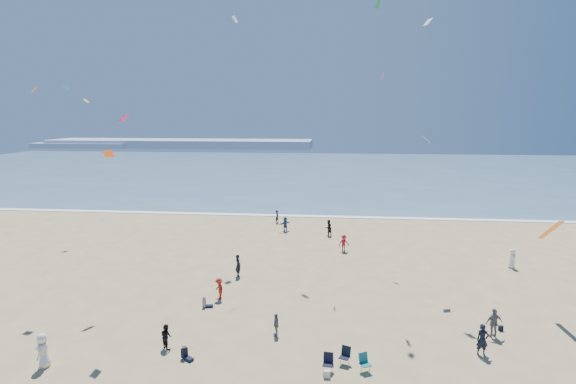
# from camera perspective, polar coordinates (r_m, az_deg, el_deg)

# --- Properties ---
(ocean) EXTENTS (220.00, 100.00, 0.06)m
(ocean) POSITION_cam_1_polar(r_m,az_deg,el_deg) (110.01, 3.58, 2.71)
(ocean) COLOR #476B84
(ocean) RESTS_ON ground
(surf_line) EXTENTS (220.00, 1.20, 0.08)m
(surf_line) POSITION_cam_1_polar(r_m,az_deg,el_deg) (60.77, 1.68, -3.06)
(surf_line) COLOR white
(surf_line) RESTS_ON ground
(headland_far) EXTENTS (110.00, 20.00, 3.20)m
(headland_far) POSITION_cam_1_polar(r_m,az_deg,el_deg) (195.35, -13.45, 6.02)
(headland_far) COLOR #7A8EA8
(headland_far) RESTS_ON ground
(headland_near) EXTENTS (40.00, 14.00, 2.00)m
(headland_near) POSITION_cam_1_polar(r_m,az_deg,el_deg) (207.61, -24.43, 5.45)
(headland_near) COLOR #7A8EA8
(headland_near) RESTS_ON ground
(standing_flyers) EXTENTS (32.20, 45.46, 1.92)m
(standing_flyers) POSITION_cam_1_polar(r_m,az_deg,el_deg) (34.49, 4.33, -11.80)
(standing_flyers) COLOR black
(standing_flyers) RESTS_ON ground
(chair_cluster) EXTENTS (2.74, 1.53, 1.00)m
(chair_cluster) POSITION_cam_1_polar(r_m,az_deg,el_deg) (25.94, 7.36, -20.51)
(chair_cluster) COLOR black
(chair_cluster) RESTS_ON ground
(white_tote) EXTENTS (0.35, 0.20, 0.40)m
(white_tote) POSITION_cam_1_polar(r_m,az_deg,el_deg) (25.35, 4.95, -22.04)
(white_tote) COLOR silver
(white_tote) RESTS_ON ground
(black_backpack) EXTENTS (0.30, 0.22, 0.38)m
(black_backpack) POSITION_cam_1_polar(r_m,az_deg,el_deg) (26.44, 5.43, -20.61)
(black_backpack) COLOR black
(black_backpack) RESTS_ON ground
(navy_bag) EXTENTS (0.28, 0.18, 0.34)m
(navy_bag) POSITION_cam_1_polar(r_m,az_deg,el_deg) (32.72, 25.40, -15.35)
(navy_bag) COLOR black
(navy_bag) RESTS_ON ground
(kites_aloft) EXTENTS (42.63, 42.42, 26.75)m
(kites_aloft) POSITION_cam_1_polar(r_m,az_deg,el_deg) (28.21, 15.97, 10.85)
(kites_aloft) COLOR #C51055
(kites_aloft) RESTS_ON ground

